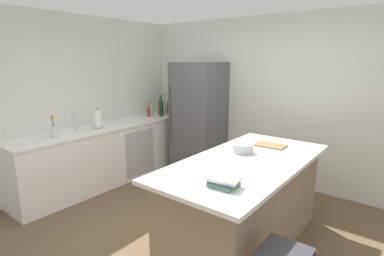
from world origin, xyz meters
name	(u,v)px	position (x,y,z in m)	size (l,w,h in m)	color
ground_plane	(187,243)	(0.00, 0.00, 0.00)	(7.20, 7.20, 0.00)	brown
wall_rear	(277,101)	(0.00, 2.25, 1.30)	(6.00, 0.10, 2.60)	silver
wall_left	(57,104)	(-2.45, 0.00, 1.30)	(0.10, 6.00, 2.60)	silver
counter_run_left	(109,153)	(-2.09, 0.59, 0.46)	(0.66, 3.06, 0.92)	white
kitchen_island	(245,202)	(0.47, 0.39, 0.47)	(1.03, 2.14, 0.94)	#8E755B
refrigerator	(199,118)	(-1.23, 1.86, 0.95)	(0.78, 0.72, 1.90)	#56565B
sink_faucet	(75,121)	(-2.13, 0.07, 1.08)	(0.15, 0.05, 0.30)	silver
flower_vase	(53,129)	(-2.03, -0.31, 1.03)	(0.07, 0.07, 0.30)	silver
paper_towel_roll	(98,119)	(-2.06, 0.40, 1.05)	(0.14, 0.14, 0.31)	gray
syrup_bottle	(169,108)	(-2.06, 2.00, 1.03)	(0.07, 0.07, 0.30)	#5B3319
soda_bottle	(164,106)	(-2.10, 1.91, 1.07)	(0.07, 0.07, 0.38)	silver
vinegar_bottle	(160,108)	(-2.12, 1.81, 1.04)	(0.06, 0.06, 0.31)	#994C23
wine_bottle	(161,108)	(-1.99, 1.72, 1.07)	(0.07, 0.07, 0.38)	#19381E
gin_bottle	(152,110)	(-2.15, 1.62, 1.03)	(0.08, 0.08, 0.27)	#8CB79E
hot_sauce_bottle	(148,112)	(-2.13, 1.53, 1.01)	(0.05, 0.05, 0.24)	red
cookbook_stack	(224,182)	(0.63, -0.31, 0.98)	(0.27, 0.20, 0.08)	#4C7F60
mixing_bowl	(243,148)	(0.30, 0.60, 0.99)	(0.23, 0.23, 0.10)	#B2B5BA
cutting_board	(270,145)	(0.44, 1.02, 0.95)	(0.36, 0.23, 0.02)	#9E7042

